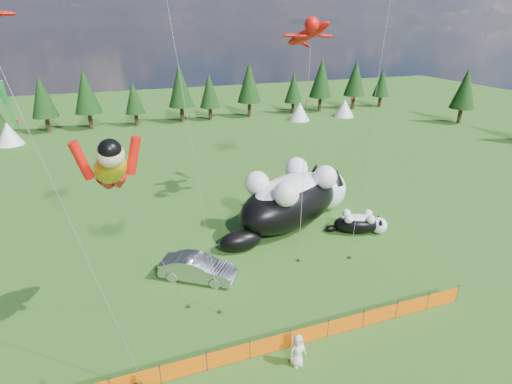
# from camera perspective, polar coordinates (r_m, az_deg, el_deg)

# --- Properties ---
(ground) EXTENTS (160.00, 160.00, 0.00)m
(ground) POSITION_cam_1_polar(r_m,az_deg,el_deg) (22.14, -0.96, -16.83)
(ground) COLOR #14390A
(ground) RESTS_ON ground
(safety_fence) EXTENTS (22.06, 0.06, 1.10)m
(safety_fence) POSITION_cam_1_polar(r_m,az_deg,el_deg) (19.72, 2.06, -20.97)
(safety_fence) COLOR #262626
(safety_fence) RESTS_ON ground
(tree_line) EXTENTS (90.00, 4.00, 8.00)m
(tree_line) POSITION_cam_1_polar(r_m,az_deg,el_deg) (62.18, -14.91, 12.91)
(tree_line) COLOR black
(tree_line) RESTS_ON ground
(festival_tents) EXTENTS (50.00, 3.20, 2.80)m
(festival_tents) POSITION_cam_1_polar(r_m,az_deg,el_deg) (59.83, -3.46, 10.71)
(festival_tents) COLOR white
(festival_tents) RESTS_ON ground
(cat_large) EXTENTS (11.84, 8.03, 4.55)m
(cat_large) POSITION_cam_1_polar(r_m,az_deg,el_deg) (29.91, 5.57, -0.76)
(cat_large) COLOR black
(cat_large) RESTS_ON ground
(cat_small) EXTENTS (4.28, 2.74, 1.62)m
(cat_small) POSITION_cam_1_polar(r_m,az_deg,el_deg) (30.04, 14.62, -4.29)
(cat_small) COLOR black
(cat_small) RESTS_ON ground
(car) EXTENTS (4.68, 3.80, 1.50)m
(car) POSITION_cam_1_polar(r_m,az_deg,el_deg) (24.37, -8.31, -10.71)
(car) COLOR #B4B4B9
(car) RESTS_ON ground
(spectator_e) EXTENTS (0.86, 0.62, 1.63)m
(spectator_e) POSITION_cam_1_polar(r_m,az_deg,el_deg) (19.10, 5.99, -21.61)
(spectator_e) COLOR white
(spectator_e) RESTS_ON ground
(superhero_kite) EXTENTS (5.21, 4.75, 10.70)m
(superhero_kite) POSITION_cam_1_polar(r_m,az_deg,el_deg) (17.64, -20.14, 3.18)
(superhero_kite) COLOR #DCA20B
(superhero_kite) RESTS_ON ground
(gecko_kite) EXTENTS (6.81, 12.53, 16.48)m
(gecko_kite) POSITION_cam_1_polar(r_m,az_deg,el_deg) (31.90, 7.40, 21.46)
(gecko_kite) COLOR red
(gecko_kite) RESTS_ON ground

